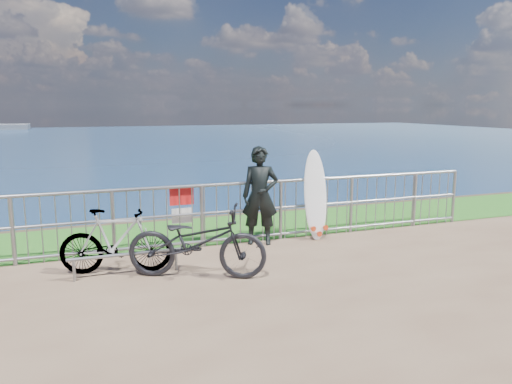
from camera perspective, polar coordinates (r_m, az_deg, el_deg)
name	(u,v)px	position (r m, az deg, el deg)	size (l,w,h in m)	color
grass_strip	(213,230)	(10.08, -4.92, -4.29)	(120.00, 120.00, 0.00)	#21631B
railing	(229,213)	(8.92, -3.05, -2.38)	(10.06, 0.10, 1.13)	gray
surfer	(260,196)	(8.89, 0.47, -0.43)	(0.64, 0.42, 1.76)	black
surfboard	(316,198)	(9.34, 6.83, -0.69)	(0.49, 0.44, 1.67)	silver
bicycle_near	(197,242)	(7.28, -6.76, -5.69)	(0.70, 2.01, 1.06)	black
bicycle_far	(116,241)	(7.71, -15.73, -5.41)	(0.46, 1.63, 0.98)	black
bike_rack	(126,257)	(7.60, -14.59, -7.18)	(1.66, 0.05, 0.35)	gray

